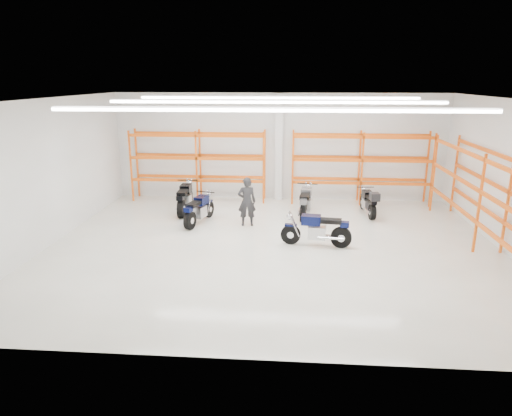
# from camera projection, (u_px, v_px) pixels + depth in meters

# --- Properties ---
(ground) EXTENTS (14.00, 14.00, 0.00)m
(ground) POSITION_uv_depth(u_px,v_px,m) (273.00, 246.00, 14.28)
(ground) COLOR beige
(ground) RESTS_ON ground
(room_shell) EXTENTS (14.02, 12.02, 4.51)m
(room_shell) POSITION_uv_depth(u_px,v_px,m) (274.00, 142.00, 13.40)
(room_shell) COLOR silver
(room_shell) RESTS_ON ground
(motorcycle_main) EXTENTS (2.22, 0.74, 1.09)m
(motorcycle_main) POSITION_uv_depth(u_px,v_px,m) (319.00, 230.00, 14.20)
(motorcycle_main) COLOR black
(motorcycle_main) RESTS_ON ground
(motorcycle_back_a) EXTENTS (0.78, 2.37, 1.16)m
(motorcycle_back_a) POSITION_uv_depth(u_px,v_px,m) (185.00, 199.00, 17.76)
(motorcycle_back_a) COLOR black
(motorcycle_back_a) RESTS_ON ground
(motorcycle_back_b) EXTENTS (0.92, 2.13, 1.07)m
(motorcycle_back_b) POSITION_uv_depth(u_px,v_px,m) (198.00, 210.00, 16.38)
(motorcycle_back_b) COLOR black
(motorcycle_back_b) RESTS_ON ground
(motorcycle_back_c) EXTENTS (0.79, 2.35, 1.15)m
(motorcycle_back_c) POSITION_uv_depth(u_px,v_px,m) (305.00, 203.00, 17.22)
(motorcycle_back_c) COLOR black
(motorcycle_back_c) RESTS_ON ground
(motorcycle_back_d) EXTENTS (0.66, 2.08, 1.07)m
(motorcycle_back_d) POSITION_uv_depth(u_px,v_px,m) (369.00, 203.00, 17.36)
(motorcycle_back_d) COLOR black
(motorcycle_back_d) RESTS_ON ground
(standing_man) EXTENTS (0.69, 0.51, 1.76)m
(standing_man) POSITION_uv_depth(u_px,v_px,m) (247.00, 202.00, 16.09)
(standing_man) COLOR black
(standing_man) RESTS_ON ground
(structural_column) EXTENTS (0.32, 0.32, 4.50)m
(structural_column) POSITION_uv_depth(u_px,v_px,m) (279.00, 148.00, 19.24)
(structural_column) COLOR white
(structural_column) RESTS_ON ground
(pallet_racking_back_left) EXTENTS (5.67, 0.87, 3.00)m
(pallet_racking_back_left) POSITION_uv_depth(u_px,v_px,m) (198.00, 159.00, 19.29)
(pallet_racking_back_left) COLOR orange
(pallet_racking_back_left) RESTS_ON ground
(pallet_racking_back_right) EXTENTS (5.67, 0.87, 3.00)m
(pallet_racking_back_right) POSITION_uv_depth(u_px,v_px,m) (361.00, 161.00, 18.79)
(pallet_racking_back_right) COLOR orange
(pallet_racking_back_right) RESTS_ON ground
(pallet_racking_side) EXTENTS (0.87, 9.07, 3.00)m
(pallet_racking_side) POSITION_uv_depth(u_px,v_px,m) (495.00, 194.00, 13.31)
(pallet_racking_side) COLOR orange
(pallet_racking_side) RESTS_ON ground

